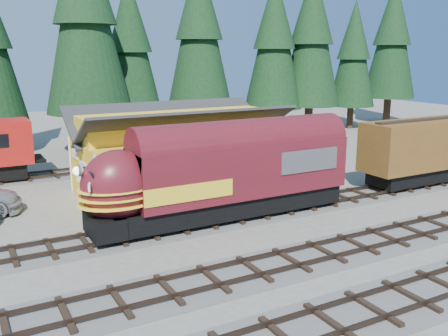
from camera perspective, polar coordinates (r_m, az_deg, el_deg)
ground at (r=22.72m, az=5.93°, el=-8.68°), size 120.00×120.00×0.00m
track_siding at (r=31.82m, az=16.74°, el=-2.70°), size 68.00×3.20×0.33m
depot at (r=30.80m, az=-5.11°, el=2.84°), size 12.80×7.00×5.30m
conifer_backdrop at (r=45.55m, az=-7.70°, el=14.73°), size 79.67×20.63×16.95m
locomotive at (r=24.83m, az=-0.90°, el=-1.15°), size 14.21×2.82×3.86m
boxcar at (r=35.70m, az=23.64°, el=2.26°), size 12.44×2.66×3.91m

